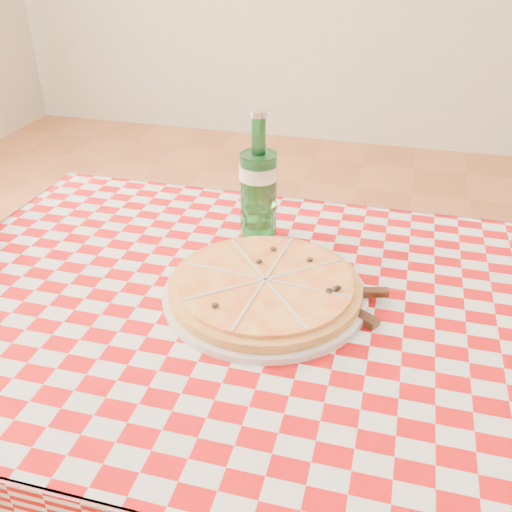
{
  "coord_description": "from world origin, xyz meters",
  "views": [
    {
      "loc": [
        0.21,
        -0.82,
        1.37
      ],
      "look_at": [
        -0.02,
        0.06,
        0.82
      ],
      "focal_mm": 40.0,
      "sensor_mm": 36.0,
      "label": 1
    }
  ],
  "objects_px": {
    "pizza_plate": "(265,286)",
    "wine_glass": "(260,203)",
    "water_bottle": "(258,178)",
    "dining_table": "(258,344)"
  },
  "relations": [
    {
      "from": "dining_table",
      "to": "water_bottle",
      "type": "distance_m",
      "value": 0.34
    },
    {
      "from": "water_bottle",
      "to": "wine_glass",
      "type": "distance_m",
      "value": 0.05
    },
    {
      "from": "water_bottle",
      "to": "wine_glass",
      "type": "bearing_deg",
      "value": -43.06
    },
    {
      "from": "pizza_plate",
      "to": "wine_glass",
      "type": "distance_m",
      "value": 0.22
    },
    {
      "from": "dining_table",
      "to": "wine_glass",
      "type": "bearing_deg",
      "value": 104.02
    },
    {
      "from": "pizza_plate",
      "to": "water_bottle",
      "type": "bearing_deg",
      "value": 107.88
    },
    {
      "from": "pizza_plate",
      "to": "wine_glass",
      "type": "bearing_deg",
      "value": 107.33
    },
    {
      "from": "pizza_plate",
      "to": "water_bottle",
      "type": "height_order",
      "value": "water_bottle"
    },
    {
      "from": "pizza_plate",
      "to": "wine_glass",
      "type": "height_order",
      "value": "wine_glass"
    },
    {
      "from": "water_bottle",
      "to": "wine_glass",
      "type": "relative_size",
      "value": 1.6
    }
  ]
}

